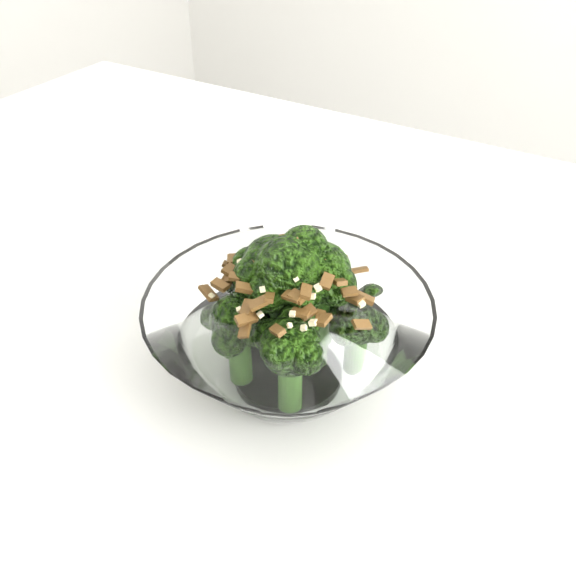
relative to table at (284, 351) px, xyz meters
The scene contains 2 objects.
table is the anchor object (origin of this frame).
broccoli_dish 0.15m from the table, 54.38° to the right, with size 0.20×0.20×0.12m.
Camera 1 is at (0.16, -0.39, 1.09)m, focal length 40.00 mm.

